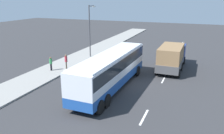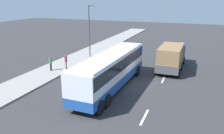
{
  "view_description": "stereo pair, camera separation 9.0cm",
  "coord_description": "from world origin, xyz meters",
  "px_view_note": "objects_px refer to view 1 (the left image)",
  "views": [
    {
      "loc": [
        -20.67,
        -6.43,
        8.31
      ],
      "look_at": [
        -1.01,
        1.33,
        1.87
      ],
      "focal_mm": 36.67,
      "sensor_mm": 36.0,
      "label": 1
    },
    {
      "loc": [
        -20.7,
        -6.35,
        8.31
      ],
      "look_at": [
        -1.01,
        1.33,
        1.87
      ],
      "focal_mm": 36.67,
      "sensor_mm": 36.0,
      "label": 2
    }
  ],
  "objects_px": {
    "street_lamp": "(90,27)",
    "pedestrian_near_curb": "(66,61)",
    "cargo_truck": "(172,56)",
    "coach_bus": "(111,67)",
    "pedestrian_at_crossing": "(51,63)"
  },
  "relations": [
    {
      "from": "coach_bus",
      "to": "pedestrian_near_curb",
      "type": "xyz_separation_m",
      "value": [
        3.42,
        7.13,
        -0.94
      ]
    },
    {
      "from": "coach_bus",
      "to": "pedestrian_at_crossing",
      "type": "bearing_deg",
      "value": 76.77
    },
    {
      "from": "pedestrian_near_curb",
      "to": "pedestrian_at_crossing",
      "type": "xyz_separation_m",
      "value": [
        -1.18,
        1.31,
        -0.08
      ]
    },
    {
      "from": "coach_bus",
      "to": "street_lamp",
      "type": "relative_size",
      "value": 1.72
    },
    {
      "from": "coach_bus",
      "to": "pedestrian_near_curb",
      "type": "relative_size",
      "value": 7.11
    },
    {
      "from": "cargo_truck",
      "to": "street_lamp",
      "type": "height_order",
      "value": "street_lamp"
    },
    {
      "from": "cargo_truck",
      "to": "pedestrian_at_crossing",
      "type": "xyz_separation_m",
      "value": [
        -6.01,
        12.9,
        -0.55
      ]
    },
    {
      "from": "pedestrian_at_crossing",
      "to": "street_lamp",
      "type": "relative_size",
      "value": 0.22
    },
    {
      "from": "cargo_truck",
      "to": "pedestrian_near_curb",
      "type": "distance_m",
      "value": 12.56
    },
    {
      "from": "pedestrian_near_curb",
      "to": "cargo_truck",
      "type": "bearing_deg",
      "value": -2.48
    },
    {
      "from": "pedestrian_near_curb",
      "to": "street_lamp",
      "type": "distance_m",
      "value": 7.28
    },
    {
      "from": "cargo_truck",
      "to": "pedestrian_near_curb",
      "type": "relative_size",
      "value": 4.4
    },
    {
      "from": "street_lamp",
      "to": "pedestrian_near_curb",
      "type": "bearing_deg",
      "value": -179.67
    },
    {
      "from": "street_lamp",
      "to": "cargo_truck",
      "type": "bearing_deg",
      "value": -98.54
    },
    {
      "from": "coach_bus",
      "to": "cargo_truck",
      "type": "height_order",
      "value": "coach_bus"
    }
  ]
}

